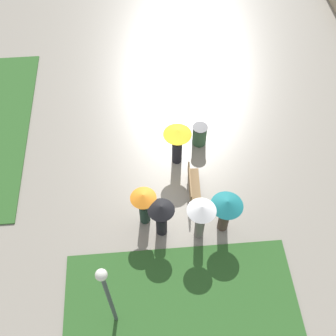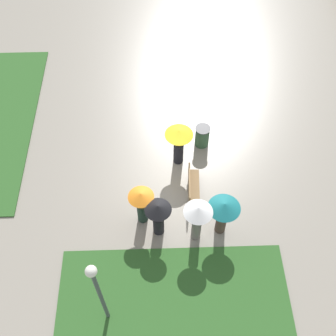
# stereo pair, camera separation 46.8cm
# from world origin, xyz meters

# --- Properties ---
(ground_plane) EXTENTS (90.00, 90.00, 0.00)m
(ground_plane) POSITION_xyz_m (0.00, 0.00, 0.00)
(ground_plane) COLOR gray
(park_bench) EXTENTS (1.60, 0.49, 0.90)m
(park_bench) POSITION_xyz_m (-0.23, -0.98, 0.46)
(park_bench) COLOR brown
(park_bench) RESTS_ON ground_plane
(lamp_post) EXTENTS (0.32, 0.32, 3.93)m
(lamp_post) POSITION_xyz_m (-4.84, 2.00, 2.56)
(lamp_post) COLOR #474C51
(lamp_post) RESTS_ON ground_plane
(trash_bin) EXTENTS (0.63, 0.63, 0.97)m
(trash_bin) POSITION_xyz_m (2.21, -1.56, 0.49)
(trash_bin) COLOR #335638
(trash_bin) RESTS_ON ground_plane
(crowd_person_white) EXTENTS (0.99, 0.99, 2.01)m
(crowd_person_white) POSITION_xyz_m (-2.07, -1.01, 1.44)
(crowd_person_white) COLOR slate
(crowd_person_white) RESTS_ON ground_plane
(crowd_person_yellow) EXTENTS (1.09, 1.09, 1.88)m
(crowd_person_yellow) POSITION_xyz_m (1.35, -0.54, 1.30)
(crowd_person_yellow) COLOR black
(crowd_person_yellow) RESTS_ON ground_plane
(crowd_person_orange) EXTENTS (0.91, 0.91, 1.74)m
(crowd_person_orange) POSITION_xyz_m (-1.31, 0.89, 1.11)
(crowd_person_orange) COLOR #1E3328
(crowd_person_orange) RESTS_ON ground_plane
(crowd_person_teal) EXTENTS (1.13, 1.13, 1.80)m
(crowd_person_teal) POSITION_xyz_m (-1.83, -1.91, 1.31)
(crowd_person_teal) COLOR #47382D
(crowd_person_teal) RESTS_ON ground_plane
(crowd_person_black) EXTENTS (0.93, 0.93, 1.76)m
(crowd_person_black) POSITION_xyz_m (-1.82, 0.32, 1.13)
(crowd_person_black) COLOR black
(crowd_person_black) RESTS_ON ground_plane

